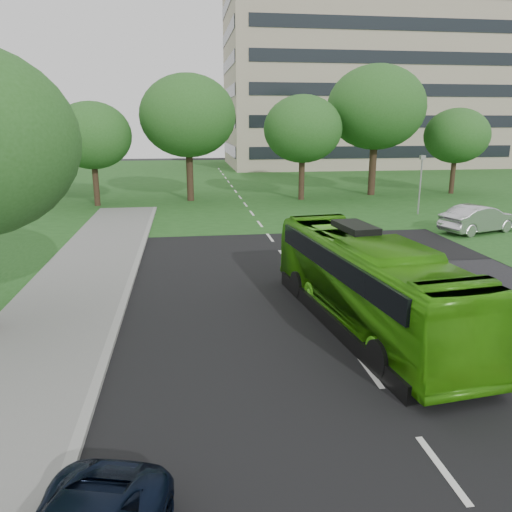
% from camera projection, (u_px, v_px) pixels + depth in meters
% --- Properties ---
extents(ground, '(160.00, 160.00, 0.00)m').
position_uv_depth(ground, '(345.00, 339.00, 15.34)').
color(ground, black).
rests_on(ground, ground).
extents(street_surfaces, '(120.00, 120.00, 0.15)m').
position_uv_depth(street_surfaces, '(246.00, 211.00, 37.03)').
color(street_surfaces, black).
rests_on(street_surfaces, ground).
extents(office_building, '(40.10, 20.10, 25.00)m').
position_uv_depth(office_building, '(363.00, 80.00, 74.26)').
color(office_building, tan).
rests_on(office_building, ground).
extents(tree_park_a, '(6.03, 6.03, 8.01)m').
position_uv_depth(tree_park_a, '(92.00, 136.00, 38.28)').
color(tree_park_a, black).
rests_on(tree_park_a, ground).
extents(tree_park_b, '(7.82, 7.82, 10.26)m').
position_uv_depth(tree_park_b, '(188.00, 116.00, 40.44)').
color(tree_park_b, black).
rests_on(tree_park_b, ground).
extents(tree_park_c, '(6.52, 6.52, 8.65)m').
position_uv_depth(tree_park_c, '(303.00, 129.00, 41.29)').
color(tree_park_c, black).
rests_on(tree_park_c, ground).
extents(tree_park_d, '(8.56, 8.56, 11.32)m').
position_uv_depth(tree_park_d, '(376.00, 108.00, 43.62)').
color(tree_park_d, black).
rests_on(tree_park_d, ground).
extents(tree_park_e, '(5.77, 5.77, 7.69)m').
position_uv_depth(tree_park_e, '(457.00, 136.00, 45.03)').
color(tree_park_e, black).
rests_on(tree_park_e, ground).
extents(tree_park_f, '(7.83, 7.83, 10.46)m').
position_uv_depth(tree_park_f, '(19.00, 114.00, 41.56)').
color(tree_park_f, black).
rests_on(tree_park_f, ground).
extents(bus, '(3.77, 10.87, 2.97)m').
position_uv_depth(bus, '(367.00, 282.00, 16.07)').
color(bus, '#3D9B11').
rests_on(bus, ground).
extents(sedan, '(5.34, 3.25, 1.66)m').
position_uv_depth(sedan, '(479.00, 219.00, 29.95)').
color(sedan, '#B7B6BB').
rests_on(sedan, ground).
extents(camera_pole, '(0.42, 0.39, 4.19)m').
position_uv_depth(camera_pole, '(421.00, 177.00, 35.34)').
color(camera_pole, gray).
rests_on(camera_pole, ground).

